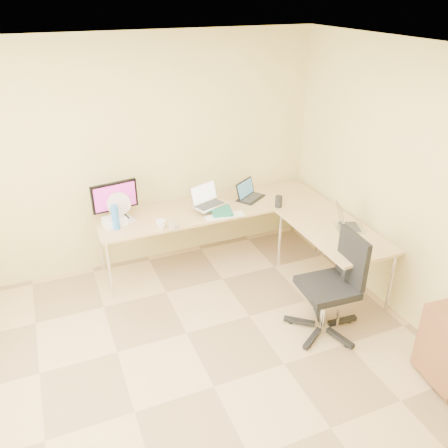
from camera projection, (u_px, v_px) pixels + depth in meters
name	position (u px, v px, depth m)	size (l,w,h in m)	color
floor	(214.00, 387.00, 3.84)	(4.50, 4.50, 0.00)	tan
ceiling	(209.00, 61.00, 2.64)	(4.50, 4.50, 0.00)	white
wall_back	(139.00, 157.00, 5.08)	(4.50, 4.50, 0.00)	beige
wall_right	(438.00, 206.00, 3.95)	(4.50, 4.50, 0.00)	beige
desk_main	(213.00, 234.00, 5.43)	(2.65, 0.70, 0.73)	tan
desk_return	(331.00, 259.00, 4.95)	(0.70, 1.30, 0.73)	tan
monitor	(115.00, 201.00, 4.89)	(0.50, 0.16, 0.43)	black
book_stack	(221.00, 211.00, 5.10)	(0.22, 0.30, 0.05)	#1A684F
laptop_center	(209.00, 196.00, 5.11)	(0.38, 0.29, 0.24)	silver
laptop_black	(251.00, 190.00, 5.41)	(0.34, 0.25, 0.22)	black
keyboard	(225.00, 216.00, 5.02)	(0.43, 0.12, 0.02)	white
mouse	(218.00, 213.00, 5.06)	(0.11, 0.07, 0.04)	silver
mug	(161.00, 225.00, 4.76)	(0.10, 0.10, 0.10)	white
cd_stack	(174.00, 225.00, 4.82)	(0.13, 0.13, 0.03)	silver
water_bottle	(115.00, 217.00, 4.72)	(0.08, 0.08, 0.26)	#3078D1
papers	(121.00, 219.00, 4.99)	(0.23, 0.32, 0.01)	white
white_box	(115.00, 221.00, 4.85)	(0.23, 0.17, 0.08)	white
desk_fan	(119.00, 208.00, 4.86)	(0.25, 0.25, 0.32)	silver
black_cup	(279.00, 202.00, 5.22)	(0.08, 0.08, 0.14)	black
laptop_return	(351.00, 219.00, 4.74)	(0.26, 0.33, 0.22)	#B2B2B2
office_chair	(327.00, 287.00, 4.26)	(0.61, 0.61, 1.02)	black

